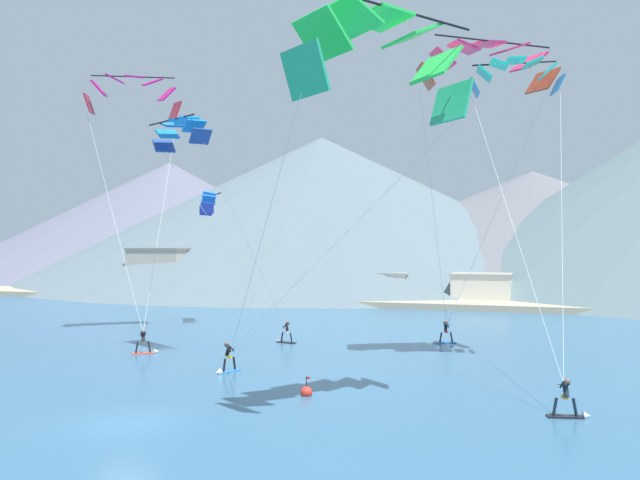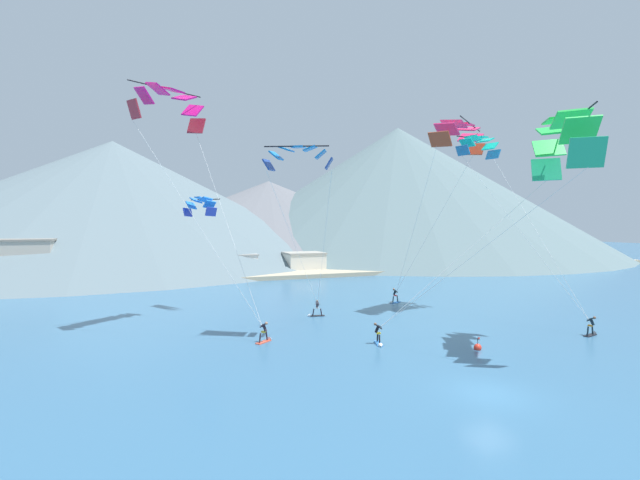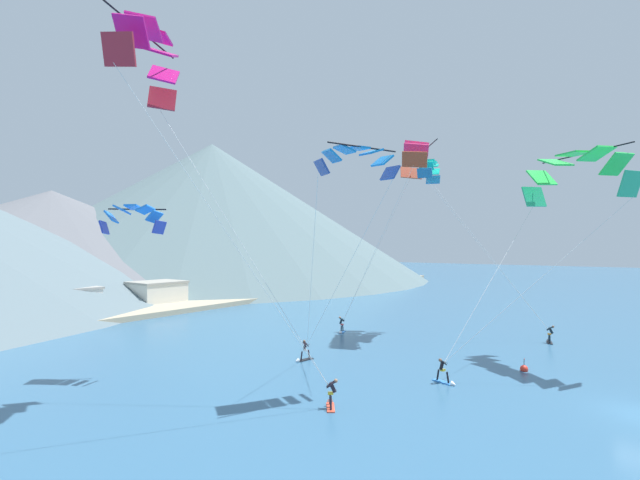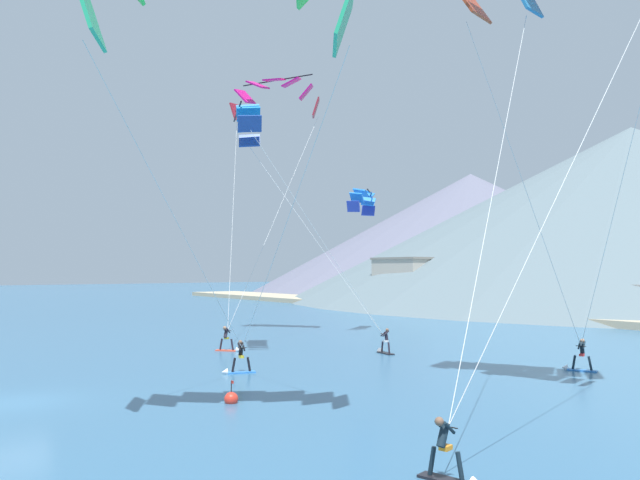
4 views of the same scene
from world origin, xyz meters
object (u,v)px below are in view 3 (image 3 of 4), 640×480
kitesurfer_far_left (331,398)px  kitesurfer_mid_center (303,355)px  kitesurfer_far_right (550,337)px  parafoil_kite_near_trail (415,156)px  kitesurfer_near_trail (341,328)px  parafoil_kite_far_left (150,56)px  parafoil_kite_distant_high_outer (133,216)px  parafoil_kite_mid_center (357,160)px  race_marker_buoy (524,369)px  parafoil_kite_near_lead (576,171)px  kitesurfer_near_lead (445,376)px  parafoil_kite_far_right (430,170)px

kitesurfer_far_left → kitesurfer_mid_center: bearing=47.5°
kitesurfer_far_left → kitesurfer_far_right: size_ratio=0.96×
parafoil_kite_near_trail → kitesurfer_far_right: bearing=-70.6°
kitesurfer_near_trail → parafoil_kite_far_left: parafoil_kite_far_left is taller
parafoil_kite_far_left → parafoil_kite_distant_high_outer: (3.06, 6.88, -8.46)m
kitesurfer_far_right → parafoil_kite_far_left: parafoil_kite_far_left is taller
parafoil_kite_near_trail → parafoil_kite_mid_center: parafoil_kite_near_trail is taller
kitesurfer_far_right → kitesurfer_near_trail: bearing=112.7°
race_marker_buoy → kitesurfer_mid_center: bearing=116.1°
parafoil_kite_near_lead → parafoil_kite_far_left: size_ratio=0.77×
kitesurfer_far_right → race_marker_buoy: size_ratio=1.75×
kitesurfer_far_left → parafoil_kite_distant_high_outer: 18.41m
kitesurfer_near_lead → race_marker_buoy: 7.19m
parafoil_kite_near_trail → parafoil_kite_distant_high_outer: bearing=157.6°
parafoil_kite_near_trail → parafoil_kite_distant_high_outer: 28.00m
kitesurfer_mid_center → parafoil_kite_near_lead: 25.81m
kitesurfer_near_trail → kitesurfer_far_right: size_ratio=0.99×
parafoil_kite_near_trail → parafoil_kite_distant_high_outer: size_ratio=4.24×
kitesurfer_near_trail → parafoil_kite_distant_high_outer: parafoil_kite_distant_high_outer is taller
kitesurfer_far_left → parafoil_kite_near_trail: bearing=11.2°
kitesurfer_far_left → race_marker_buoy: size_ratio=1.69×
kitesurfer_near_lead → kitesurfer_near_trail: size_ratio=1.01×
parafoil_kite_mid_center → parafoil_kite_far_left: (-9.27, 7.81, 5.20)m
kitesurfer_near_lead → parafoil_kite_near_trail: 23.93m
kitesurfer_near_lead → race_marker_buoy: size_ratio=1.75×
kitesurfer_far_right → parafoil_kite_near_lead: 16.40m
kitesurfer_far_left → kitesurfer_near_lead: bearing=-25.7°
parafoil_kite_far_left → parafoil_kite_far_right: size_ratio=1.18×
kitesurfer_mid_center → kitesurfer_far_right: 24.06m
kitesurfer_near_trail → race_marker_buoy: size_ratio=1.74×
kitesurfer_near_lead → kitesurfer_far_right: bearing=-12.0°
parafoil_kite_near_trail → parafoil_kite_far_right: 2.36m
kitesurfer_mid_center → kitesurfer_far_left: (-6.76, -7.39, 0.06)m
kitesurfer_near_lead → parafoil_kite_far_left: size_ratio=0.09×
kitesurfer_far_left → parafoil_kite_mid_center: (2.66, -0.16, 14.01)m
kitesurfer_far_left → parafoil_kite_near_trail: parafoil_kite_near_trail is taller
kitesurfer_near_trail → kitesurfer_mid_center: kitesurfer_near_trail is taller
parafoil_kite_mid_center → race_marker_buoy: (11.37, -7.31, -14.36)m
parafoil_kite_near_trail → parafoil_kite_mid_center: 19.71m
kitesurfer_near_lead → parafoil_kite_distant_high_outer: 24.11m
kitesurfer_mid_center → race_marker_buoy: size_ratio=1.75×
kitesurfer_far_left → parafoil_kite_distant_high_outer: size_ratio=0.40×
kitesurfer_near_lead → race_marker_buoy: kitesurfer_near_lead is taller
kitesurfer_far_right → kitesurfer_far_left: bearing=163.6°
kitesurfer_mid_center → parafoil_kite_far_right: bearing=-14.0°
kitesurfer_mid_center → parafoil_kite_far_right: 23.88m
kitesurfer_far_left → parafoil_kite_far_left: 21.70m
parafoil_kite_distant_high_outer → race_marker_buoy: bearing=-51.4°
parafoil_kite_near_trail → race_marker_buoy: bearing=-122.4°
race_marker_buoy → kitesurfer_near_trail: bearing=78.3°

